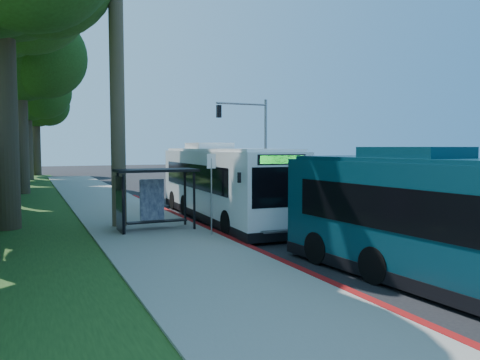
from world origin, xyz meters
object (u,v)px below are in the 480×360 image
white_bus (222,182)px  teal_bus (477,226)px  pickup (252,188)px  bus_shelter (149,188)px

white_bus → teal_bus: size_ratio=1.06×
pickup → white_bus: bearing=-125.6°
bus_shelter → white_bus: white_bus is taller
bus_shelter → pickup: (8.54, 8.06, -0.97)m
bus_shelter → teal_bus: bearing=-67.7°
pickup → teal_bus: bearing=-100.3°
teal_bus → pickup: bearing=74.3°
white_bus → teal_bus: (0.74, -13.17, -0.11)m
bus_shelter → pickup: size_ratio=0.53×
white_bus → bus_shelter: bearing=-152.3°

